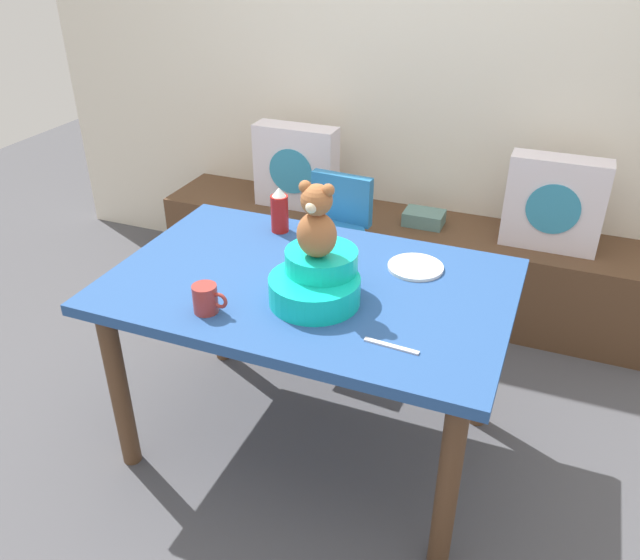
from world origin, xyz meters
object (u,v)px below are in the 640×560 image
object	(u,v)px
pillow_floral_right	(554,204)
infant_seat_teal	(317,280)
teddy_bear	(317,222)
pillow_floral_left	(296,167)
highchair	(330,237)
coffee_mug	(206,299)
book_stack	(424,218)
dining_table	(309,305)
dinner_plate_near	(416,267)
ketchup_bottle	(280,211)

from	to	relation	value
pillow_floral_right	infant_seat_teal	bearing A→B (deg)	-117.49
teddy_bear	pillow_floral_right	bearing A→B (deg)	62.52
pillow_floral_right	teddy_bear	bearing A→B (deg)	-117.48
pillow_floral_left	highchair	world-z (taller)	pillow_floral_left
infant_seat_teal	coffee_mug	size ratio (longest dim) A/B	2.75
book_stack	teddy_bear	world-z (taller)	teddy_bear
pillow_floral_right	pillow_floral_left	bearing A→B (deg)	180.00
pillow_floral_left	dining_table	world-z (taller)	pillow_floral_left
dinner_plate_near	pillow_floral_right	bearing A→B (deg)	66.52
infant_seat_teal	coffee_mug	xyz separation A→B (m)	(-0.30, -0.20, -0.02)
dinner_plate_near	dining_table	bearing A→B (deg)	-144.92
highchair	dinner_plate_near	xyz separation A→B (m)	(0.54, -0.54, 0.22)
pillow_floral_left	ketchup_bottle	size ratio (longest dim) A/B	2.38
book_stack	highchair	world-z (taller)	highchair
infant_seat_teal	coffee_mug	world-z (taller)	infant_seat_teal
teddy_bear	dinner_plate_near	bearing A→B (deg)	52.33
book_stack	coffee_mug	xyz separation A→B (m)	(-0.36, -1.50, 0.29)
infant_seat_teal	teddy_bear	world-z (taller)	teddy_bear
pillow_floral_right	dining_table	size ratio (longest dim) A/B	0.32
pillow_floral_right	dinner_plate_near	size ratio (longest dim) A/B	2.20
highchair	teddy_bear	size ratio (longest dim) A/B	3.16
infant_seat_teal	pillow_floral_right	bearing A→B (deg)	62.51
dining_table	pillow_floral_left	bearing A→B (deg)	115.86
dining_table	infant_seat_teal	bearing A→B (deg)	-55.15
pillow_floral_right	highchair	world-z (taller)	pillow_floral_right
book_stack	infant_seat_teal	xyz separation A→B (m)	(-0.06, -1.30, 0.32)
highchair	ketchup_bottle	size ratio (longest dim) A/B	4.27
coffee_mug	dinner_plate_near	world-z (taller)	coffee_mug
ketchup_bottle	highchair	bearing A→B (deg)	83.81
dinner_plate_near	teddy_bear	bearing A→B (deg)	-127.67
dining_table	teddy_bear	size ratio (longest dim) A/B	5.54
pillow_floral_left	pillow_floral_right	world-z (taller)	same
coffee_mug	pillow_floral_left	bearing A→B (deg)	103.07
highchair	coffee_mug	distance (m)	1.10
pillow_floral_right	coffee_mug	bearing A→B (deg)	-122.97
pillow_floral_left	teddy_bear	distance (m)	1.47
infant_seat_teal	dinner_plate_near	world-z (taller)	infant_seat_teal
dining_table	teddy_bear	distance (m)	0.40
dining_table	ketchup_bottle	distance (m)	0.46
ketchup_bottle	coffee_mug	bearing A→B (deg)	-86.66
dining_table	coffee_mug	distance (m)	0.41
pillow_floral_right	infant_seat_teal	xyz separation A→B (m)	(-0.67, -1.28, 0.13)
dinner_plate_near	coffee_mug	bearing A→B (deg)	-136.02
pillow_floral_left	dinner_plate_near	distance (m)	1.31
highchair	infant_seat_teal	world-z (taller)	infant_seat_teal
highchair	ketchup_bottle	bearing A→B (deg)	-96.19
pillow_floral_right	highchair	bearing A→B (deg)	-156.40
book_stack	infant_seat_teal	distance (m)	1.34
pillow_floral_right	infant_seat_teal	size ratio (longest dim) A/B	1.33
pillow_floral_left	dining_table	bearing A→B (deg)	-64.14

